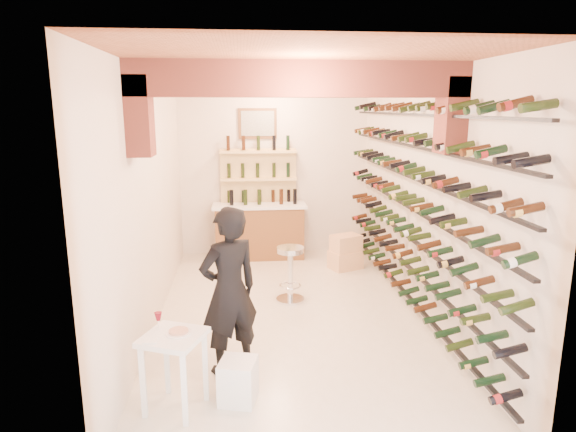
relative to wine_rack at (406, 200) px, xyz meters
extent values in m
plane|color=beige|center=(-1.53, 0.00, -1.55)|extent=(6.00, 6.00, 0.00)
cube|color=beige|center=(-1.53, 3.00, 0.05)|extent=(3.50, 0.02, 3.20)
cube|color=beige|center=(-1.53, -3.00, 0.05)|extent=(3.50, 0.02, 3.20)
cube|color=beige|center=(-3.28, 0.00, 0.05)|extent=(0.02, 6.00, 3.20)
cube|color=beige|center=(0.22, 0.00, 0.05)|extent=(0.02, 6.00, 3.20)
cube|color=#A25A39|center=(-1.53, 0.00, 1.65)|extent=(3.50, 6.00, 0.02)
cube|color=#9C4636|center=(-1.53, -1.00, 1.47)|extent=(3.50, 0.35, 0.36)
cube|color=#9C4636|center=(-3.16, -1.00, 1.10)|extent=(0.24, 0.35, 0.80)
cube|color=#9C4636|center=(0.10, -1.00, 1.10)|extent=(0.24, 0.35, 0.80)
cube|color=black|center=(0.06, 0.00, -1.30)|extent=(0.06, 5.70, 0.03)
cube|color=black|center=(0.06, 0.00, -0.90)|extent=(0.06, 5.70, 0.03)
cube|color=black|center=(0.06, 0.00, -0.50)|extent=(0.06, 5.70, 0.03)
cube|color=black|center=(0.06, 0.00, -0.10)|extent=(0.06, 5.70, 0.03)
cube|color=black|center=(0.06, 0.00, 0.30)|extent=(0.06, 5.70, 0.03)
cube|color=black|center=(0.06, 0.00, 0.70)|extent=(0.06, 5.70, 0.03)
cube|color=black|center=(0.06, 0.00, 1.10)|extent=(0.06, 5.70, 0.03)
cube|color=brown|center=(-1.83, 2.65, -1.07)|extent=(1.60, 0.55, 0.96)
cube|color=white|center=(-1.83, 2.65, -0.56)|extent=(1.70, 0.62, 0.05)
cube|color=#E2C37F|center=(-1.83, 2.92, -0.55)|extent=(1.40, 0.10, 2.00)
cube|color=#E2C37F|center=(-1.83, 2.82, -1.10)|extent=(1.40, 0.28, 0.04)
cube|color=#E2C37F|center=(-1.83, 2.82, -0.60)|extent=(1.40, 0.28, 0.04)
cube|color=#E2C37F|center=(-1.83, 2.82, -0.10)|extent=(1.40, 0.28, 0.04)
cube|color=#E2C37F|center=(-1.83, 2.82, 0.40)|extent=(1.40, 0.28, 0.04)
cube|color=brown|center=(-1.83, 2.97, 0.90)|extent=(0.70, 0.04, 0.55)
cube|color=#99998C|center=(-1.83, 2.94, 0.90)|extent=(0.60, 0.01, 0.45)
cube|color=white|center=(-2.80, -2.00, -0.83)|extent=(0.66, 0.66, 0.05)
cube|color=white|center=(-3.06, -2.11, -1.20)|extent=(0.05, 0.05, 0.69)
cube|color=white|center=(-2.68, -2.27, -1.20)|extent=(0.05, 0.05, 0.69)
cube|color=white|center=(-2.91, -1.73, -1.20)|extent=(0.05, 0.05, 0.69)
cube|color=white|center=(-2.53, -1.89, -1.20)|extent=(0.05, 0.05, 0.69)
cylinder|color=white|center=(-2.75, -1.98, -0.80)|extent=(0.23, 0.23, 0.01)
cylinder|color=#BF7266|center=(-2.75, -1.98, -0.79)|extent=(0.18, 0.18, 0.02)
cube|color=white|center=(-2.97, -2.12, -0.80)|extent=(0.12, 0.12, 0.01)
cylinder|color=white|center=(-2.94, -1.85, -0.81)|extent=(0.07, 0.07, 0.00)
cylinder|color=white|center=(-2.94, -1.85, -0.76)|extent=(0.01, 0.01, 0.09)
cone|color=#600815|center=(-2.94, -1.85, -0.69)|extent=(0.07, 0.07, 0.08)
cube|color=white|center=(-2.22, -1.94, -1.34)|extent=(0.40, 0.40, 0.41)
imported|color=black|center=(-2.30, -1.36, -0.66)|extent=(0.78, 0.69, 1.78)
cylinder|color=silver|center=(-1.48, 0.50, -1.53)|extent=(0.41, 0.41, 0.03)
cylinder|color=silver|center=(-1.48, 0.50, -1.17)|extent=(0.08, 0.08, 0.72)
cylinder|color=silver|center=(-1.48, 0.50, -0.78)|extent=(0.39, 0.39, 0.07)
torus|color=silver|center=(-1.48, 0.50, -1.32)|extent=(0.31, 0.31, 0.02)
cube|color=#E6B07E|center=(-0.38, 1.85, -1.39)|extent=(0.63, 0.54, 0.31)
cube|color=#E6B07E|center=(-0.38, 1.85, -1.09)|extent=(0.57, 0.49, 0.28)
camera|label=1|loc=(-2.16, -6.17, 1.19)|focal=30.68mm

